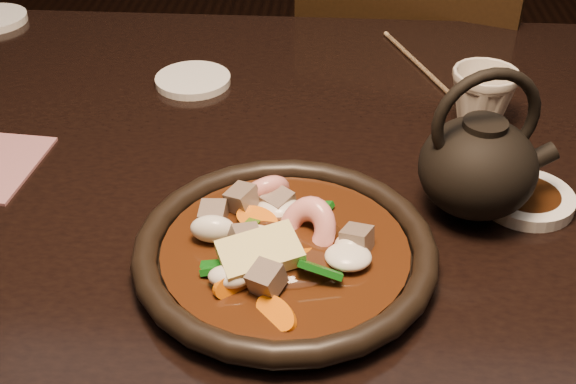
# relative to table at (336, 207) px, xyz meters

# --- Properties ---
(table) EXTENTS (1.60, 0.90, 0.75)m
(table) POSITION_rel_table_xyz_m (0.00, 0.00, 0.00)
(table) COLOR black
(table) RESTS_ON floor
(chair) EXTENTS (0.56, 0.56, 0.92)m
(chair) POSITION_rel_table_xyz_m (0.15, 0.62, -0.17)
(chair) COLOR black
(chair) RESTS_ON floor
(plate) EXTENTS (0.31, 0.31, 0.03)m
(plate) POSITION_rel_table_xyz_m (-0.05, -0.20, 0.09)
(plate) COLOR black
(plate) RESTS_ON table
(stirfry) EXTENTS (0.19, 0.25, 0.07)m
(stirfry) POSITION_rel_table_xyz_m (-0.06, -0.20, 0.10)
(stirfry) COLOR #331709
(stirfry) RESTS_ON plate
(soy_dish) EXTENTS (0.11, 0.11, 0.01)m
(soy_dish) POSITION_rel_table_xyz_m (0.21, -0.08, 0.08)
(soy_dish) COLOR white
(soy_dish) RESTS_ON table
(saucer_right) EXTENTS (0.11, 0.11, 0.01)m
(saucer_right) POSITION_rel_table_xyz_m (-0.21, 0.19, 0.08)
(saucer_right) COLOR white
(saucer_right) RESTS_ON table
(tea_cup) EXTENTS (0.10, 0.09, 0.09)m
(tea_cup) POSITION_rel_table_xyz_m (0.18, 0.09, 0.12)
(tea_cup) COLOR beige
(tea_cup) RESTS_ON table
(chopsticks) EXTENTS (0.10, 0.24, 0.01)m
(chopsticks) POSITION_rel_table_xyz_m (0.12, 0.26, 0.08)
(chopsticks) COLOR tan
(chopsticks) RESTS_ON table
(teapot) EXTENTS (0.15, 0.13, 0.17)m
(teapot) POSITION_rel_table_xyz_m (0.15, -0.10, 0.14)
(teapot) COLOR black
(teapot) RESTS_ON table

